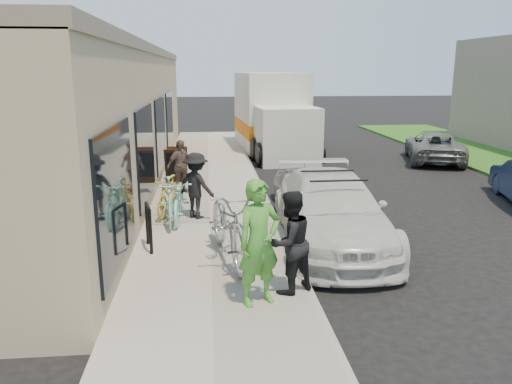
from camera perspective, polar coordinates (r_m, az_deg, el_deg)
name	(u,v)px	position (r m, az deg, el deg)	size (l,w,h in m)	color
ground	(327,280)	(8.87, 8.14, -9.88)	(120.00, 120.00, 0.00)	black
sidewalk	(210,226)	(11.42, -5.27, -3.92)	(3.00, 34.00, 0.15)	#9F998F
curb	(278,225)	(11.53, 2.48, -3.75)	(0.12, 34.00, 0.13)	gray
storefront	(102,117)	(16.25, -17.20, 8.21)	(3.60, 20.00, 4.22)	tan
bike_rack	(149,222)	(9.82, -12.18, -3.42)	(0.19, 0.62, 0.89)	black
sandwich_board	(176,165)	(15.56, -9.12, 3.09)	(0.69, 0.69, 1.06)	#321C0E
sedan_white	(331,210)	(10.39, 8.54, -2.10)	(2.24, 5.05, 1.48)	silver
sedan_silver	(306,189)	(12.92, 5.77, 0.29)	(1.26, 3.14, 1.07)	gray
moving_truck	(273,117)	(21.98, 1.96, 8.51)	(3.04, 7.07, 3.40)	silver
far_car_gray	(434,147)	(20.90, 19.67, 4.90)	(1.95, 4.23, 1.18)	#5A5D60
tandem_bike	(229,223)	(9.07, -3.08, -3.57)	(0.91, 2.61, 1.37)	silver
woman_rider	(259,243)	(7.30, 0.35, -5.81)	(0.69, 0.45, 1.89)	#459130
man_standing	(290,242)	(7.73, 3.86, -5.75)	(0.79, 0.61, 1.62)	black
cruiser_bike_a	(169,201)	(11.37, -9.87, -1.06)	(0.48, 1.70, 1.02)	#94DDCF
cruiser_bike_b	(179,199)	(11.62, -8.75, -0.82)	(0.65, 1.86, 0.98)	#94DDCF
cruiser_bike_c	(169,196)	(12.08, -9.88, -0.43)	(0.43, 1.53, 0.92)	gold
bystander_a	(196,186)	(11.65, -6.85, 0.73)	(1.00, 0.57, 1.55)	black
bystander_b	(180,166)	(14.17, -8.64, 2.92)	(0.88, 0.37, 1.50)	brown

